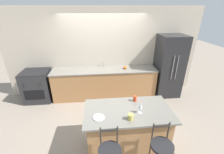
{
  "coord_description": "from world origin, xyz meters",
  "views": [
    {
      "loc": [
        -0.19,
        -3.87,
        2.63
      ],
      "look_at": [
        0.13,
        -0.65,
        1.14
      ],
      "focal_mm": 24.0,
      "sensor_mm": 36.0,
      "label": 1
    }
  ],
  "objects_px": {
    "bar_stool_far": "(161,152)",
    "coffee_mug": "(131,117)",
    "dinner_plate": "(99,117)",
    "oven_range": "(38,86)",
    "pumpkin_decoration": "(125,67)",
    "refrigerator": "(169,66)",
    "wine_glass": "(141,106)",
    "tumbler_cup": "(135,98)"
  },
  "relations": [
    {
      "from": "refrigerator",
      "to": "tumbler_cup",
      "type": "relative_size",
      "value": 16.71
    },
    {
      "from": "oven_range",
      "to": "wine_glass",
      "type": "distance_m",
      "value": 3.4
    },
    {
      "from": "wine_glass",
      "to": "refrigerator",
      "type": "bearing_deg",
      "value": 54.83
    },
    {
      "from": "oven_range",
      "to": "dinner_plate",
      "type": "distance_m",
      "value": 2.9
    },
    {
      "from": "refrigerator",
      "to": "bar_stool_far",
      "type": "xyz_separation_m",
      "value": [
        -1.3,
        -2.69,
        -0.35
      ]
    },
    {
      "from": "dinner_plate",
      "to": "refrigerator",
      "type": "bearing_deg",
      "value": 44.33
    },
    {
      "from": "coffee_mug",
      "to": "pumpkin_decoration",
      "type": "height_order",
      "value": "same"
    },
    {
      "from": "dinner_plate",
      "to": "pumpkin_decoration",
      "type": "xyz_separation_m",
      "value": [
        0.85,
        2.2,
        0.03
      ]
    },
    {
      "from": "refrigerator",
      "to": "bar_stool_far",
      "type": "bearing_deg",
      "value": -115.76
    },
    {
      "from": "bar_stool_far",
      "to": "coffee_mug",
      "type": "bearing_deg",
      "value": 134.48
    },
    {
      "from": "wine_glass",
      "to": "pumpkin_decoration",
      "type": "bearing_deg",
      "value": 87.0
    },
    {
      "from": "bar_stool_far",
      "to": "coffee_mug",
      "type": "distance_m",
      "value": 0.69
    },
    {
      "from": "dinner_plate",
      "to": "pumpkin_decoration",
      "type": "height_order",
      "value": "pumpkin_decoration"
    },
    {
      "from": "refrigerator",
      "to": "pumpkin_decoration",
      "type": "bearing_deg",
      "value": 179.15
    },
    {
      "from": "bar_stool_far",
      "to": "wine_glass",
      "type": "xyz_separation_m",
      "value": [
        -0.2,
        0.56,
        0.47
      ]
    },
    {
      "from": "dinner_plate",
      "to": "wine_glass",
      "type": "xyz_separation_m",
      "value": [
        0.74,
        0.06,
        0.14
      ]
    },
    {
      "from": "wine_glass",
      "to": "tumbler_cup",
      "type": "height_order",
      "value": "wine_glass"
    },
    {
      "from": "oven_range",
      "to": "pumpkin_decoration",
      "type": "bearing_deg",
      "value": -0.0
    },
    {
      "from": "coffee_mug",
      "to": "wine_glass",
      "type": "bearing_deg",
      "value": 36.3
    },
    {
      "from": "bar_stool_far",
      "to": "pumpkin_decoration",
      "type": "relative_size",
      "value": 9.84
    },
    {
      "from": "refrigerator",
      "to": "tumbler_cup",
      "type": "xyz_separation_m",
      "value": [
        -1.5,
        -1.75,
        0.03
      ]
    },
    {
      "from": "tumbler_cup",
      "to": "wine_glass",
      "type": "bearing_deg",
      "value": -89.39
    },
    {
      "from": "oven_range",
      "to": "dinner_plate",
      "type": "bearing_deg",
      "value": -50.26
    },
    {
      "from": "refrigerator",
      "to": "wine_glass",
      "type": "relative_size",
      "value": 9.16
    },
    {
      "from": "coffee_mug",
      "to": "oven_range",
      "type": "bearing_deg",
      "value": 135.79
    },
    {
      "from": "bar_stool_far",
      "to": "tumbler_cup",
      "type": "bearing_deg",
      "value": 102.19
    },
    {
      "from": "oven_range",
      "to": "wine_glass",
      "type": "height_order",
      "value": "wine_glass"
    },
    {
      "from": "tumbler_cup",
      "to": "oven_range",
      "type": "bearing_deg",
      "value": 145.41
    },
    {
      "from": "oven_range",
      "to": "coffee_mug",
      "type": "xyz_separation_m",
      "value": [
        2.36,
        -2.29,
        0.51
      ]
    },
    {
      "from": "wine_glass",
      "to": "bar_stool_far",
      "type": "bearing_deg",
      "value": -70.54
    },
    {
      "from": "refrigerator",
      "to": "dinner_plate",
      "type": "bearing_deg",
      "value": -135.67
    },
    {
      "from": "bar_stool_far",
      "to": "refrigerator",
      "type": "bearing_deg",
      "value": 64.24
    },
    {
      "from": "refrigerator",
      "to": "coffee_mug",
      "type": "distance_m",
      "value": 2.84
    },
    {
      "from": "wine_glass",
      "to": "tumbler_cup",
      "type": "bearing_deg",
      "value": 90.61
    },
    {
      "from": "tumbler_cup",
      "to": "pumpkin_decoration",
      "type": "height_order",
      "value": "tumbler_cup"
    },
    {
      "from": "wine_glass",
      "to": "coffee_mug",
      "type": "xyz_separation_m",
      "value": [
        -0.21,
        -0.15,
        -0.1
      ]
    },
    {
      "from": "dinner_plate",
      "to": "oven_range",
      "type": "bearing_deg",
      "value": 129.74
    },
    {
      "from": "wine_glass",
      "to": "tumbler_cup",
      "type": "xyz_separation_m",
      "value": [
        -0.0,
        0.38,
        -0.09
      ]
    },
    {
      "from": "wine_glass",
      "to": "coffee_mug",
      "type": "distance_m",
      "value": 0.27
    },
    {
      "from": "refrigerator",
      "to": "oven_range",
      "type": "bearing_deg",
      "value": 179.71
    },
    {
      "from": "oven_range",
      "to": "bar_stool_far",
      "type": "bearing_deg",
      "value": -44.41
    },
    {
      "from": "bar_stool_far",
      "to": "wine_glass",
      "type": "relative_size",
      "value": 5.15
    }
  ]
}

